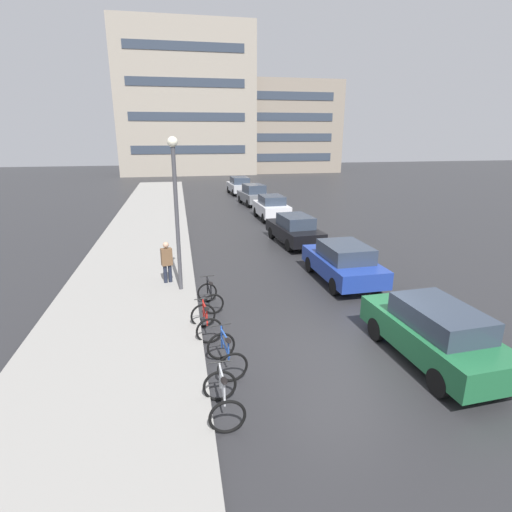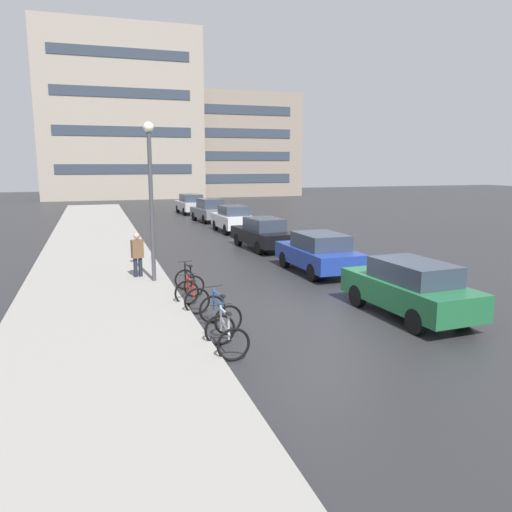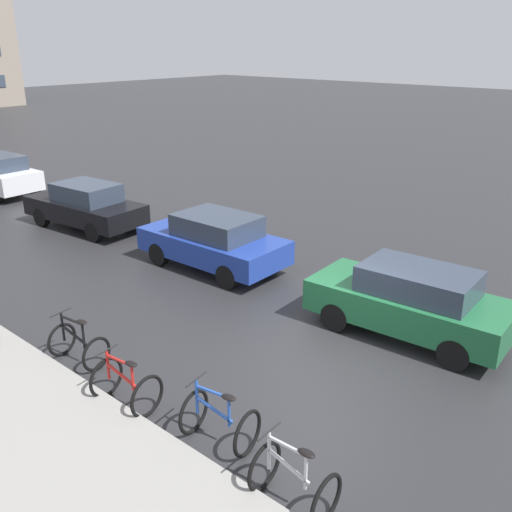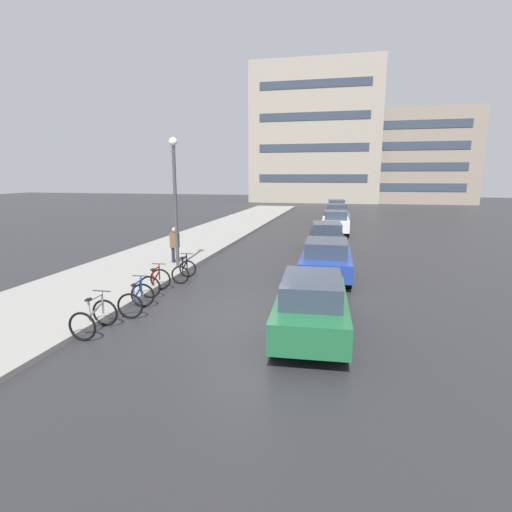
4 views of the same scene
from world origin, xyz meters
name	(u,v)px [view 2 (image 2 of 4)]	position (x,y,z in m)	size (l,w,h in m)	color
ground_plane	(326,314)	(0.00, 0.00, 0.00)	(140.00, 140.00, 0.00)	#28282B
sidewalk_kerb	(96,260)	(-6.00, 10.00, 0.07)	(4.80, 60.00, 0.14)	gray
bicycle_nearest	(226,335)	(-3.37, -1.95, 0.41)	(0.78, 1.10, 1.01)	black
bicycle_second	(220,313)	(-3.10, -0.29, 0.41)	(0.91, 1.19, 1.02)	black
bicycle_third	(192,296)	(-3.46, 1.60, 0.41)	(0.86, 1.13, 0.96)	black
bicycle_farthest	(189,281)	(-3.19, 3.46, 0.39)	(0.81, 1.14, 0.98)	black
car_green	(410,288)	(2.06, -0.88, 0.80)	(1.98, 4.28, 1.56)	#1E6038
car_blue	(319,252)	(2.11, 5.00, 0.78)	(2.02, 4.22, 1.53)	navy
car_black	(263,233)	(1.82, 10.76, 0.77)	(2.13, 4.50, 1.54)	black
car_white	(233,219)	(2.08, 17.23, 0.82)	(1.92, 3.78, 1.62)	silver
car_grey	(210,210)	(1.96, 23.13, 0.83)	(2.23, 3.89, 1.67)	slate
car_silver	(191,204)	(1.77, 29.42, 0.83)	(2.10, 4.03, 1.64)	#B2B5BA
pedestrian	(137,254)	(-4.60, 5.80, 0.97)	(0.45, 0.33, 1.72)	#1E2333
streetlamp	(151,186)	(-4.13, 5.00, 3.37)	(0.35, 0.35, 5.47)	#424247
building_facade_main	(121,115)	(-2.28, 51.77, 9.88)	(18.65, 8.28, 19.75)	#9E9384
building_facade_side	(220,145)	(10.10, 52.70, 6.50)	(20.03, 8.11, 13.01)	gray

